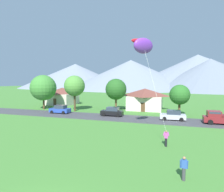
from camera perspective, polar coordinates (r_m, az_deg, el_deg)
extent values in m
cube|color=#424247|center=(33.53, 6.48, -6.93)|extent=(160.00, 6.23, 0.08)
cone|color=gray|center=(158.28, 5.78, 6.57)|extent=(106.55, 106.55, 24.31)
cone|color=gray|center=(176.50, 24.71, 6.76)|extent=(128.06, 128.06, 29.21)
cone|color=slate|center=(147.54, 27.90, 5.80)|extent=(84.09, 84.09, 22.25)
cone|color=gray|center=(197.28, -11.12, 6.12)|extent=(109.56, 109.56, 24.32)
cube|color=beige|center=(44.32, 10.06, -2.09)|extent=(7.73, 6.45, 3.22)
pyramid|color=brown|center=(44.10, 10.10, 1.13)|extent=(8.35, 6.96, 1.77)
cube|color=brown|center=(41.21, 9.47, -3.44)|extent=(0.90, 0.06, 2.00)
cube|color=beige|center=(55.63, -14.97, -0.87)|extent=(7.12, 7.47, 3.12)
pyramid|color=brown|center=(55.46, -15.03, 1.62)|extent=(7.69, 8.07, 1.72)
cube|color=brown|center=(52.57, -17.15, -1.85)|extent=(0.90, 0.06, 2.00)
cylinder|color=#4C3823|center=(47.37, -20.20, -2.10)|extent=(0.44, 0.44, 2.85)
sphere|color=#3D7F33|center=(47.10, -20.32, 2.38)|extent=(6.08, 6.08, 6.08)
cylinder|color=brown|center=(38.20, 19.93, -3.78)|extent=(0.44, 0.44, 2.68)
sphere|color=#286623|center=(37.91, 20.04, 0.39)|extent=(3.86, 3.86, 3.86)
cylinder|color=#4C3823|center=(42.36, -11.34, -1.92)|extent=(0.44, 0.44, 3.94)
sphere|color=#4C8938|center=(42.11, -11.42, 3.08)|extent=(4.60, 4.60, 4.60)
cylinder|color=brown|center=(41.90, 1.21, -2.47)|extent=(0.44, 0.44, 3.13)
sphere|color=#23561E|center=(41.61, 1.22, 2.10)|extent=(4.73, 4.73, 4.73)
cube|color=black|center=(35.68, -0.01, -5.15)|extent=(4.24, 1.88, 0.80)
cube|color=#2D3847|center=(35.52, 0.22, -3.98)|extent=(2.23, 1.63, 0.68)
cylinder|color=black|center=(35.27, -2.54, -5.73)|extent=(0.64, 0.25, 0.64)
cylinder|color=black|center=(36.99, -1.63, -5.24)|extent=(0.64, 0.25, 0.64)
cylinder|color=black|center=(34.51, 1.73, -5.96)|extent=(0.64, 0.25, 0.64)
cylinder|color=black|center=(36.27, 2.46, -5.44)|extent=(0.64, 0.25, 0.64)
cube|color=#B7BCC1|center=(33.63, 18.09, -5.98)|extent=(4.27, 1.96, 0.80)
cube|color=#2D3847|center=(33.51, 18.38, -4.74)|extent=(2.26, 1.67, 0.68)
cylinder|color=black|center=(32.73, 15.79, -6.72)|extent=(0.65, 0.26, 0.64)
cylinder|color=black|center=(34.54, 15.75, -6.12)|extent=(0.65, 0.26, 0.64)
cylinder|color=black|center=(32.89, 20.53, -6.78)|extent=(0.65, 0.26, 0.64)
cylinder|color=black|center=(34.68, 20.24, -6.19)|extent=(0.65, 0.26, 0.64)
cube|color=#2847A8|center=(40.15, -15.67, -4.22)|extent=(4.21, 1.83, 0.80)
cube|color=#2D3847|center=(39.97, -15.51, -3.19)|extent=(2.21, 1.60, 0.68)
cylinder|color=black|center=(40.18, -17.99, -4.68)|extent=(0.64, 0.24, 0.64)
cylinder|color=black|center=(41.69, -16.54, -4.31)|extent=(0.64, 0.24, 0.64)
cylinder|color=black|center=(38.72, -14.70, -4.95)|extent=(0.64, 0.24, 0.64)
cylinder|color=black|center=(40.27, -13.33, -4.55)|extent=(0.64, 0.24, 0.64)
cube|color=maroon|center=(33.61, 30.58, -6.28)|extent=(5.23, 2.08, 0.84)
cube|color=maroon|center=(33.24, 28.79, -4.80)|extent=(1.93, 1.87, 0.90)
cube|color=#2D3847|center=(33.20, 28.81, -4.34)|extent=(1.64, 1.91, 0.28)
cylinder|color=black|center=(32.35, 27.99, -7.11)|extent=(0.76, 0.29, 0.76)
cylinder|color=black|center=(34.32, 27.41, -6.44)|extent=(0.76, 0.29, 0.76)
cylinder|color=black|center=(20.48, 16.22, -13.48)|extent=(0.24, 0.24, 0.88)
cube|color=#B7479E|center=(20.26, 16.27, -11.51)|extent=(0.36, 0.22, 0.58)
sphere|color=#9E7051|center=(20.16, 16.29, -10.42)|extent=(0.21, 0.21, 0.21)
cylinder|color=#B7479E|center=(20.29, 15.65, -11.07)|extent=(0.18, 0.55, 0.37)
cylinder|color=#B7479E|center=(20.28, 16.91, -11.10)|extent=(0.18, 0.55, 0.37)
ellipsoid|color=purple|center=(22.98, 9.63, 14.93)|extent=(2.85, 3.21, 1.97)
ellipsoid|color=red|center=(23.38, 8.85, 16.12)|extent=(2.15, 2.72, 0.68)
cylinder|color=silver|center=(21.01, 12.77, 3.08)|extent=(2.87, 2.94, 9.33)
cylinder|color=#3D3D42|center=(14.49, 21.13, -21.46)|extent=(0.24, 0.24, 0.88)
cube|color=#2D51A3|center=(14.19, 21.22, -18.81)|extent=(0.36, 0.22, 0.58)
sphere|color=#9E7051|center=(14.03, 21.27, -17.31)|extent=(0.21, 0.21, 0.21)
cylinder|color=#2D51A3|center=(14.19, 20.28, -18.99)|extent=(0.12, 0.18, 0.59)
cylinder|color=#2D51A3|center=(14.22, 22.15, -18.99)|extent=(0.12, 0.18, 0.59)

